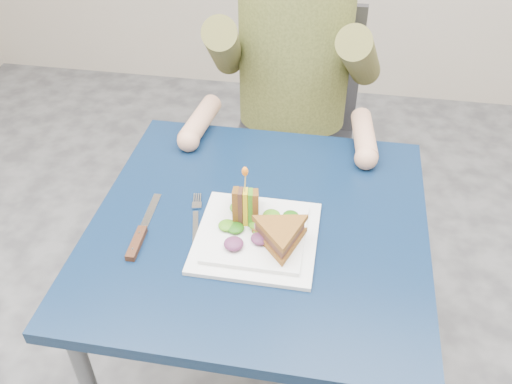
% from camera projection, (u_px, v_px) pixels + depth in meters
% --- Properties ---
extents(table, '(0.75, 0.75, 0.73)m').
position_uv_depth(table, '(259.00, 246.00, 1.27)').
color(table, black).
rests_on(table, ground).
extents(chair, '(0.42, 0.40, 0.93)m').
position_uv_depth(chair, '(294.00, 122.00, 1.91)').
color(chair, '#47474C').
rests_on(chair, ground).
extents(diner, '(0.54, 0.59, 0.74)m').
position_uv_depth(diner, '(295.00, 33.00, 1.58)').
color(diner, '#535828').
rests_on(diner, chair).
extents(plate, '(0.26, 0.26, 0.02)m').
position_uv_depth(plate, '(257.00, 236.00, 1.17)').
color(plate, white).
rests_on(plate, table).
extents(sandwich_flat, '(0.19, 0.19, 0.05)m').
position_uv_depth(sandwich_flat, '(281.00, 235.00, 1.12)').
color(sandwich_flat, brown).
rests_on(sandwich_flat, plate).
extents(sandwich_upright, '(0.08, 0.13, 0.13)m').
position_uv_depth(sandwich_upright, '(246.00, 205.00, 1.18)').
color(sandwich_upright, brown).
rests_on(sandwich_upright, plate).
extents(fork, '(0.06, 0.18, 0.01)m').
position_uv_depth(fork, '(196.00, 220.00, 1.22)').
color(fork, silver).
rests_on(fork, table).
extents(knife, '(0.03, 0.22, 0.02)m').
position_uv_depth(knife, '(139.00, 237.00, 1.17)').
color(knife, silver).
rests_on(knife, table).
extents(toothpick, '(0.01, 0.01, 0.06)m').
position_uv_depth(toothpick, '(245.00, 182.00, 1.14)').
color(toothpick, tan).
rests_on(toothpick, sandwich_upright).
extents(toothpick_frill, '(0.01, 0.01, 0.02)m').
position_uv_depth(toothpick_frill, '(245.00, 171.00, 1.12)').
color(toothpick_frill, orange).
rests_on(toothpick_frill, sandwich_upright).
extents(lettuce_spill, '(0.15, 0.13, 0.02)m').
position_uv_depth(lettuce_spill, '(260.00, 226.00, 1.17)').
color(lettuce_spill, '#337A14').
rests_on(lettuce_spill, plate).
extents(onion_ring, '(0.04, 0.04, 0.02)m').
position_uv_depth(onion_ring, '(264.00, 226.00, 1.16)').
color(onion_ring, '#9E4C7A').
rests_on(onion_ring, plate).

